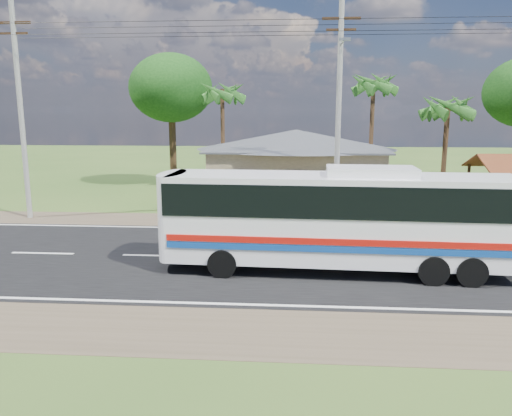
{
  "coord_description": "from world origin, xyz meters",
  "views": [
    {
      "loc": [
        0.8,
        -18.33,
        5.58
      ],
      "look_at": [
        -0.61,
        1.0,
        1.77
      ],
      "focal_mm": 35.0,
      "sensor_mm": 36.0,
      "label": 1
    }
  ],
  "objects": [
    {
      "name": "ground",
      "position": [
        0.0,
        0.0,
        0.0
      ],
      "size": [
        120.0,
        120.0,
        0.0
      ],
      "primitive_type": "plane",
      "color": "#2E4E1C",
      "rests_on": "ground"
    },
    {
      "name": "road",
      "position": [
        0.0,
        0.0,
        0.01
      ],
      "size": [
        120.0,
        16.0,
        0.03
      ],
      "color": "black",
      "rests_on": "ground"
    },
    {
      "name": "house",
      "position": [
        1.0,
        13.0,
        2.64
      ],
      "size": [
        12.4,
        10.0,
        5.0
      ],
      "color": "tan",
      "rests_on": "ground"
    },
    {
      "name": "utility_poles",
      "position": [
        2.67,
        6.49,
        5.77
      ],
      "size": [
        32.8,
        2.22,
        11.0
      ],
      "color": "#9E9E99",
      "rests_on": "ground"
    },
    {
      "name": "palm_near",
      "position": [
        9.5,
        11.0,
        5.71
      ],
      "size": [
        2.8,
        2.8,
        6.7
      ],
      "color": "#47301E",
      "rests_on": "ground"
    },
    {
      "name": "palm_mid",
      "position": [
        6.0,
        15.5,
        7.16
      ],
      "size": [
        2.8,
        2.8,
        8.2
      ],
      "color": "#47301E",
      "rests_on": "ground"
    },
    {
      "name": "palm_far",
      "position": [
        -4.0,
        16.0,
        6.68
      ],
      "size": [
        2.8,
        2.8,
        7.7
      ],
      "color": "#47301E",
      "rests_on": "ground"
    },
    {
      "name": "tree_behind_house",
      "position": [
        -8.0,
        18.0,
        7.12
      ],
      "size": [
        6.0,
        6.0,
        9.61
      ],
      "color": "#47301E",
      "rests_on": "ground"
    },
    {
      "name": "coach_bus",
      "position": [
        2.48,
        -1.32,
        2.11
      ],
      "size": [
        12.01,
        2.99,
        3.7
      ],
      "rotation": [
        0.0,
        0.0,
        -0.04
      ],
      "color": "white",
      "rests_on": "ground"
    },
    {
      "name": "motorcycle",
      "position": [
        8.54,
        7.7,
        0.45
      ],
      "size": [
        1.82,
        1.19,
        0.91
      ],
      "primitive_type": "imported",
      "rotation": [
        0.0,
        0.0,
        1.2
      ],
      "color": "black",
      "rests_on": "ground"
    }
  ]
}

